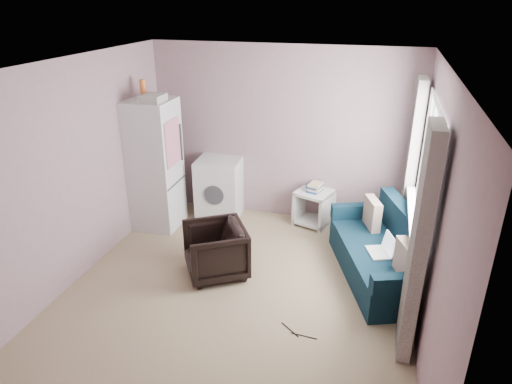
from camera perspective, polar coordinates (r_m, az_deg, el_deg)
room at (r=4.64m, az=-2.35°, el=0.08°), size 3.84×4.24×2.54m
armchair at (r=5.43m, az=-5.12°, el=-7.00°), size 0.90×0.91×0.70m
fridge at (r=6.49m, az=-12.59°, el=3.43°), size 0.65×0.64×2.08m
washing_machine at (r=6.83m, az=-4.54°, el=0.77°), size 0.67×0.67×0.89m
side_table at (r=6.63m, az=7.26°, el=-1.61°), size 0.59×0.59×0.64m
sofa at (r=5.60m, az=15.88°, el=-7.60°), size 1.37×1.94×0.79m
window_dressing at (r=5.15m, az=19.22°, el=-0.59°), size 0.17×2.62×2.18m
floor_cables at (r=4.76m, az=5.16°, el=-17.12°), size 0.39×0.17×0.01m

